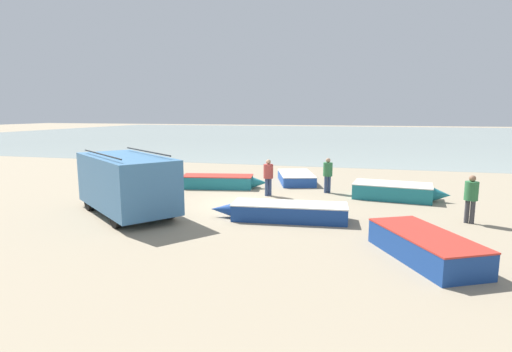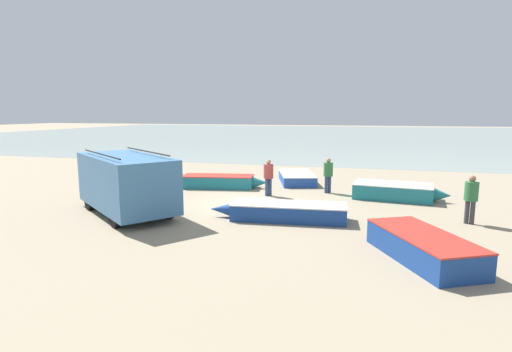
{
  "view_description": "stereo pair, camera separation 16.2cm",
  "coord_description": "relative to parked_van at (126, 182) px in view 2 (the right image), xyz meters",
  "views": [
    {
      "loc": [
        4.49,
        -15.13,
        3.7
      ],
      "look_at": [
        0.18,
        1.13,
        1.0
      ],
      "focal_mm": 28.0,
      "sensor_mm": 36.0,
      "label": 1
    },
    {
      "loc": [
        4.64,
        -15.09,
        3.7
      ],
      "look_at": [
        0.18,
        1.13,
        1.0
      ],
      "focal_mm": 28.0,
      "sensor_mm": 36.0,
      "label": 2
    }
  ],
  "objects": [
    {
      "name": "fisherman_3",
      "position": [
        -1.53,
        4.67,
        -0.17
      ],
      "size": [
        0.44,
        0.44,
        1.69
      ],
      "rotation": [
        0.0,
        0.0,
        0.83
      ],
      "color": "navy",
      "rests_on": "ground_plane"
    },
    {
      "name": "fishing_rowboat_5",
      "position": [
        -4.22,
        8.14,
        -0.9
      ],
      "size": [
        5.53,
        2.7,
        0.57
      ],
      "rotation": [
        0.0,
        0.0,
        6.05
      ],
      "color": "#1E757F",
      "rests_on": "ground_plane"
    },
    {
      "name": "fishing_rowboat_0",
      "position": [
        1.57,
        5.73,
        -0.88
      ],
      "size": [
        4.27,
        1.86,
        0.62
      ],
      "rotation": [
        0.0,
        0.0,
        0.18
      ],
      "color": "#1E757F",
      "rests_on": "ground_plane"
    },
    {
      "name": "fisherman_2",
      "position": [
        6.76,
        5.82,
        -0.22
      ],
      "size": [
        0.43,
        0.43,
        1.62
      ],
      "rotation": [
        0.0,
        0.0,
        2.07
      ],
      "color": "navy",
      "rests_on": "ground_plane"
    },
    {
      "name": "ground_plane",
      "position": [
        3.72,
        2.56,
        -1.19
      ],
      "size": [
        200.0,
        200.0,
        0.0
      ],
      "primitive_type": "plane",
      "color": "gray"
    },
    {
      "name": "fishing_rowboat_1",
      "position": [
        9.7,
        5.25,
        -0.85
      ],
      "size": [
        4.0,
        2.04,
        0.66
      ],
      "rotation": [
        0.0,
        0.0,
        6.16
      ],
      "color": "#1E757F",
      "rests_on": "ground_plane"
    },
    {
      "name": "fishing_rowboat_3",
      "position": [
        4.9,
        8.22,
        -0.92
      ],
      "size": [
        2.52,
        4.01,
        0.52
      ],
      "rotation": [
        0.0,
        0.0,
        1.86
      ],
      "color": "#234CA3",
      "rests_on": "ground_plane"
    },
    {
      "name": "parked_van",
      "position": [
        0.0,
        0.0,
        0.0
      ],
      "size": [
        5.15,
        4.61,
        2.28
      ],
      "rotation": [
        0.0,
        0.0,
        2.49
      ],
      "color": "teal",
      "rests_on": "ground_plane"
    },
    {
      "name": "fishing_rowboat_4",
      "position": [
        9.8,
        -1.97,
        -0.85
      ],
      "size": [
        2.74,
        3.96,
        0.68
      ],
      "rotation": [
        0.0,
        0.0,
        2.05
      ],
      "color": "navy",
      "rests_on": "ground_plane"
    },
    {
      "name": "fisherman_0",
      "position": [
        4.26,
        4.48,
        -0.21
      ],
      "size": [
        0.43,
        0.43,
        1.63
      ],
      "rotation": [
        0.0,
        0.0,
        2.26
      ],
      "color": "navy",
      "rests_on": "ground_plane"
    },
    {
      "name": "sea_water",
      "position": [
        3.72,
        54.56,
        -1.18
      ],
      "size": [
        120.0,
        80.0,
        0.01
      ],
      "primitive_type": "cube",
      "color": "#99A89E",
      "rests_on": "ground_plane"
    },
    {
      "name": "fisherman_1",
      "position": [
        11.82,
        1.85,
        -0.21
      ],
      "size": [
        0.43,
        0.43,
        1.64
      ],
      "rotation": [
        0.0,
        0.0,
        1.18
      ],
      "color": "#38383D",
      "rests_on": "ground_plane"
    },
    {
      "name": "fishing_rowboat_2",
      "position": [
        5.71,
        0.69,
        -0.89
      ],
      "size": [
        4.84,
        1.58,
        0.58
      ],
      "rotation": [
        0.0,
        0.0,
        3.23
      ],
      "color": "navy",
      "rests_on": "ground_plane"
    }
  ]
}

